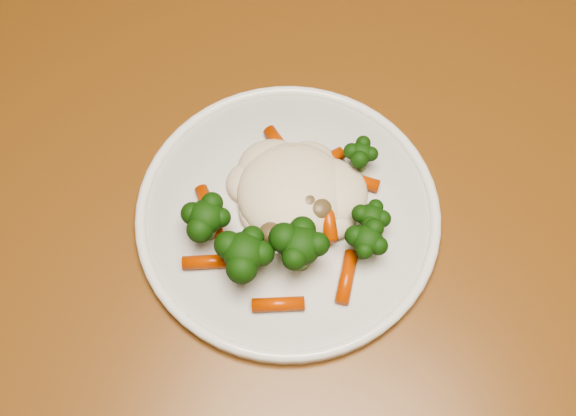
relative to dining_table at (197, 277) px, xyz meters
name	(u,v)px	position (x,y,z in m)	size (l,w,h in m)	color
dining_table	(197,277)	(0.00, 0.00, 0.00)	(1.32, 1.12, 0.75)	brown
plate	(288,215)	(0.09, 0.04, 0.11)	(0.27, 0.27, 0.01)	white
meal	(290,213)	(0.09, 0.03, 0.14)	(0.18, 0.18, 0.05)	beige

